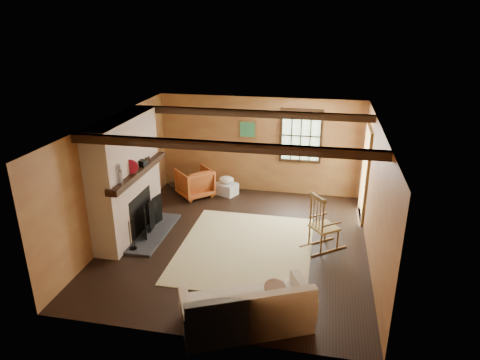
% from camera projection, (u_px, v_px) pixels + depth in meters
% --- Properties ---
extents(ground, '(5.50, 5.50, 0.00)m').
position_uv_depth(ground, '(237.00, 242.00, 8.48)').
color(ground, black).
rests_on(ground, ground).
extents(room_envelope, '(5.02, 5.52, 2.44)m').
position_uv_depth(room_envelope, '(251.00, 161.00, 8.08)').
color(room_envelope, '#9E6C38').
rests_on(room_envelope, ground).
extents(fireplace, '(1.02, 2.30, 2.40)m').
position_uv_depth(fireplace, '(127.00, 182.00, 8.49)').
color(fireplace, '#99493B').
rests_on(fireplace, ground).
extents(rug, '(2.50, 3.00, 0.01)m').
position_uv_depth(rug, '(245.00, 248.00, 8.26)').
color(rug, '#D1BE8B').
rests_on(rug, ground).
extents(rocking_chair, '(0.90, 0.83, 1.13)m').
position_uv_depth(rocking_chair, '(322.00, 226.00, 8.11)').
color(rocking_chair, tan).
rests_on(rocking_chair, ground).
extents(sofa, '(2.02, 1.51, 0.75)m').
position_uv_depth(sofa, '(248.00, 312.00, 6.07)').
color(sofa, silver).
rests_on(sofa, ground).
extents(firewood_pile, '(0.62, 0.11, 0.22)m').
position_uv_depth(firewood_pile, '(181.00, 185.00, 11.06)').
color(firewood_pile, brown).
rests_on(firewood_pile, ground).
extents(laundry_basket, '(0.61, 0.55, 0.30)m').
position_uv_depth(laundry_basket, '(227.00, 189.00, 10.69)').
color(laundry_basket, silver).
rests_on(laundry_basket, ground).
extents(basket_pillow, '(0.47, 0.43, 0.19)m').
position_uv_depth(basket_pillow, '(226.00, 180.00, 10.61)').
color(basket_pillow, silver).
rests_on(basket_pillow, laundry_basket).
extents(armchair, '(1.09, 1.09, 0.71)m').
position_uv_depth(armchair, '(195.00, 182.00, 10.53)').
color(armchair, '#BF6026').
rests_on(armchair, ground).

